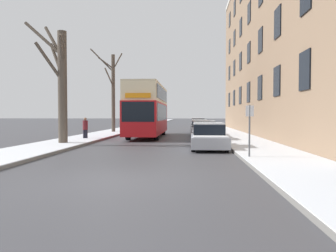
{
  "coord_description": "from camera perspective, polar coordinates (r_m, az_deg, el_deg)",
  "views": [
    {
      "loc": [
        2.07,
        -8.91,
        1.84
      ],
      "look_at": [
        0.64,
        12.71,
        1.1
      ],
      "focal_mm": 35.0,
      "sensor_mm": 36.0,
      "label": 1
    }
  ],
  "objects": [
    {
      "name": "ground_plane",
      "position": [
        9.33,
        -9.26,
        -9.44
      ],
      "size": [
        320.0,
        320.0,
        0.0
      ],
      "primitive_type": "plane",
      "color": "#424247"
    },
    {
      "name": "bare_tree_left_0",
      "position": [
        20.96,
        -18.22,
        7.44
      ],
      "size": [
        3.1,
        2.26,
        7.66
      ],
      "color": "#4C4238",
      "rests_on": "ground"
    },
    {
      "name": "parked_car_1",
      "position": [
        22.95,
        6.32,
        -1.01
      ],
      "size": [
        1.72,
        4.01,
        1.45
      ],
      "color": "#9EA3AD",
      "rests_on": "ground"
    },
    {
      "name": "terrace_facade_right",
      "position": [
        32.13,
        22.14,
        14.31
      ],
      "size": [
        9.1,
        38.08,
        17.59
      ],
      "color": "#8C7056",
      "rests_on": "ground"
    },
    {
      "name": "sidewalk_left",
      "position": [
        62.43,
        -3.43,
        0.32
      ],
      "size": [
        3.19,
        130.0,
        0.16
      ],
      "color": "slate",
      "rests_on": "ground"
    },
    {
      "name": "parked_car_0",
      "position": [
        17.62,
        7.08,
        -1.95
      ],
      "size": [
        1.88,
        4.06,
        1.41
      ],
      "color": "#9EA3AD",
      "rests_on": "ground"
    },
    {
      "name": "pedestrian_left_sidewalk",
      "position": [
        24.41,
        -14.21,
        -0.3
      ],
      "size": [
        0.36,
        0.36,
        1.65
      ],
      "rotation": [
        0.0,
        0.0,
        3.1
      ],
      "color": "black",
      "rests_on": "ground"
    },
    {
      "name": "parked_car_3",
      "position": [
        34.3,
        5.48,
        -0.09
      ],
      "size": [
        1.8,
        4.58,
        1.36
      ],
      "color": "#474C56",
      "rests_on": "ground"
    },
    {
      "name": "double_decker_bus",
      "position": [
        27.09,
        -3.52,
        3.14
      ],
      "size": [
        2.48,
        10.5,
        4.25
      ],
      "color": "red",
      "rests_on": "ground"
    },
    {
      "name": "bare_tree_left_1",
      "position": [
        33.44,
        -9.64,
        6.14
      ],
      "size": [
        3.43,
        2.71,
        8.52
      ],
      "color": "#4C4238",
      "rests_on": "ground"
    },
    {
      "name": "parked_car_2",
      "position": [
        28.26,
        5.84,
        -0.52
      ],
      "size": [
        1.81,
        4.4,
        1.36
      ],
      "color": "#9EA3AD",
      "rests_on": "ground"
    },
    {
      "name": "sidewalk_right",
      "position": [
        62.05,
        7.21,
        0.3
      ],
      "size": [
        3.19,
        130.0,
        0.16
      ],
      "color": "slate",
      "rests_on": "ground"
    },
    {
      "name": "parked_car_4",
      "position": [
        39.58,
        5.26,
        0.26
      ],
      "size": [
        1.71,
        4.16,
        1.49
      ],
      "color": "slate",
      "rests_on": "ground"
    },
    {
      "name": "street_sign_post",
      "position": [
        13.53,
        14.01,
        -0.39
      ],
      "size": [
        0.32,
        0.07,
        2.25
      ],
      "color": "#4C4F54",
      "rests_on": "ground"
    }
  ]
}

